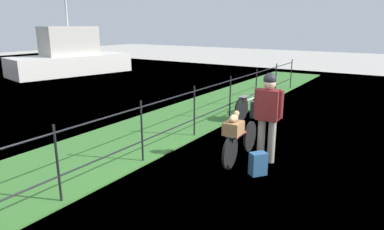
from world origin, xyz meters
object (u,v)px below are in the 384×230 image
(terrier_dog, at_px, (234,117))
(bicycle_main, at_px, (240,143))
(wooden_crate, at_px, (233,128))
(backpack_on_paving, at_px, (258,164))
(bicycle_parked, at_px, (250,105))
(moored_boat_near, at_px, (70,57))
(mooring_bollard, at_px, (254,110))
(cyclist_person, at_px, (268,110))

(terrier_dog, bearing_deg, bicycle_main, 3.60)
(wooden_crate, xyz_separation_m, backpack_on_paving, (-0.08, -0.53, -0.53))
(backpack_on_paving, relative_size, bicycle_parked, 0.24)
(bicycle_main, height_order, moored_boat_near, moored_boat_near)
(bicycle_parked, bearing_deg, bicycle_main, -159.76)
(bicycle_main, bearing_deg, backpack_on_paving, -128.97)
(terrier_dog, height_order, mooring_bollard, terrier_dog)
(bicycle_main, xyz_separation_m, bicycle_parked, (2.94, 1.08, 0.02))
(bicycle_main, distance_m, terrier_dog, 0.69)
(bicycle_main, relative_size, cyclist_person, 0.98)
(cyclist_person, relative_size, backpack_on_paving, 4.21)
(bicycle_main, xyz_separation_m, backpack_on_paving, (-0.45, -0.55, -0.13))
(terrier_dog, distance_m, moored_boat_near, 13.96)
(bicycle_main, height_order, terrier_dog, terrier_dog)
(cyclist_person, height_order, backpack_on_paving, cyclist_person)
(moored_boat_near, bearing_deg, terrier_dog, -116.60)
(bicycle_main, height_order, mooring_bollard, bicycle_main)
(backpack_on_paving, bearing_deg, wooden_crate, 118.79)
(wooden_crate, relative_size, bicycle_parked, 0.22)
(bicycle_main, bearing_deg, mooring_bollard, 18.27)
(cyclist_person, xyz_separation_m, bicycle_parked, (2.74, 1.52, -0.65))
(moored_boat_near, bearing_deg, bicycle_parked, -104.61)
(mooring_bollard, bearing_deg, bicycle_parked, 110.24)
(bicycle_main, distance_m, cyclist_person, 0.83)
(terrier_dog, bearing_deg, mooring_bollard, 16.83)
(backpack_on_paving, height_order, moored_boat_near, moored_boat_near)
(terrier_dog, bearing_deg, moored_boat_near, 63.40)
(mooring_bollard, height_order, bicycle_parked, bicycle_parked)
(cyclist_person, xyz_separation_m, mooring_bollard, (2.78, 1.42, -0.77))
(backpack_on_paving, relative_size, mooring_bollard, 0.87)
(terrier_dog, bearing_deg, bicycle_parked, 18.61)
(terrier_dog, bearing_deg, cyclist_person, -37.51)
(bicycle_main, distance_m, wooden_crate, 0.55)
(bicycle_main, height_order, bicycle_parked, bicycle_parked)
(bicycle_main, xyz_separation_m, moored_boat_near, (5.91, 12.46, 0.54))
(wooden_crate, height_order, moored_boat_near, moored_boat_near)
(moored_boat_near, bearing_deg, bicycle_main, -115.36)
(terrier_dog, distance_m, backpack_on_paving, 0.90)
(wooden_crate, xyz_separation_m, moored_boat_near, (6.28, 12.48, 0.13))
(cyclist_person, bearing_deg, mooring_bollard, 27.08)
(backpack_on_paving, bearing_deg, terrier_dog, 116.20)
(bicycle_main, bearing_deg, bicycle_parked, 20.24)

